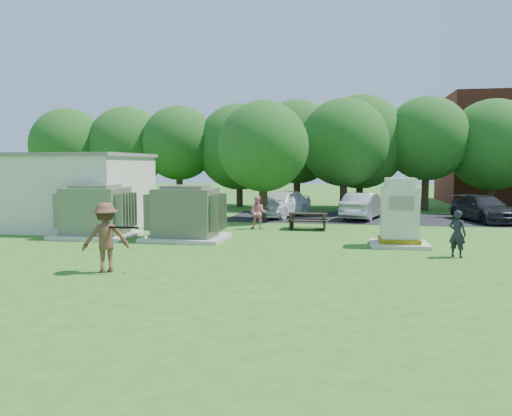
% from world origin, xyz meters
% --- Properties ---
extents(ground, '(120.00, 120.00, 0.00)m').
position_xyz_m(ground, '(0.00, 0.00, 0.00)').
color(ground, '#2D6619').
rests_on(ground, ground).
extents(service_building, '(10.00, 5.00, 3.20)m').
position_xyz_m(service_building, '(-11.00, 7.00, 1.60)').
color(service_building, beige).
rests_on(service_building, ground).
extents(service_building_roof, '(10.20, 5.20, 0.15)m').
position_xyz_m(service_building_roof, '(-11.00, 7.00, 3.27)').
color(service_building_roof, slate).
rests_on(service_building_roof, service_building).
extents(parking_strip, '(20.00, 6.00, 0.01)m').
position_xyz_m(parking_strip, '(7.00, 13.50, 0.01)').
color(parking_strip, '#232326').
rests_on(parking_strip, ground).
extents(transformer_left, '(3.00, 2.40, 2.07)m').
position_xyz_m(transformer_left, '(-6.50, 4.50, 0.97)').
color(transformer_left, beige).
rests_on(transformer_left, ground).
extents(transformer_right, '(3.00, 2.40, 2.07)m').
position_xyz_m(transformer_right, '(-2.80, 4.50, 0.97)').
color(transformer_right, beige).
rests_on(transformer_right, ground).
extents(generator_cabinet, '(1.97, 1.61, 2.39)m').
position_xyz_m(generator_cabinet, '(5.03, 4.39, 1.05)').
color(generator_cabinet, beige).
rests_on(generator_cabinet, ground).
extents(picnic_table, '(1.68, 1.26, 0.72)m').
position_xyz_m(picnic_table, '(1.53, 8.40, 0.45)').
color(picnic_table, black).
rests_on(picnic_table, ground).
extents(batter, '(1.38, 1.22, 1.86)m').
position_xyz_m(batter, '(-3.08, -1.37, 0.93)').
color(batter, brown).
rests_on(batter, ground).
extents(person_by_generator, '(0.64, 0.60, 1.47)m').
position_xyz_m(person_by_generator, '(6.58, 2.54, 0.73)').
color(person_by_generator, black).
rests_on(person_by_generator, ground).
extents(person_at_picnic, '(0.74, 0.59, 1.48)m').
position_xyz_m(person_at_picnic, '(-0.64, 8.04, 0.74)').
color(person_at_picnic, pink).
rests_on(person_at_picnic, ground).
extents(car_white, '(3.21, 4.77, 1.51)m').
position_xyz_m(car_white, '(-0.25, 13.38, 0.75)').
color(car_white, white).
rests_on(car_white, ground).
extents(car_silver_a, '(2.57, 4.43, 1.38)m').
position_xyz_m(car_silver_a, '(4.07, 13.12, 0.69)').
color(car_silver_a, silver).
rests_on(car_silver_a, ground).
extents(car_dark, '(2.97, 4.80, 1.30)m').
position_xyz_m(car_dark, '(9.97, 12.97, 0.65)').
color(car_dark, black).
rests_on(car_dark, ground).
extents(batting_equipment, '(1.16, 0.29, 0.36)m').
position_xyz_m(batting_equipment, '(-2.54, -1.42, 1.17)').
color(batting_equipment, black).
rests_on(batting_equipment, ground).
extents(tree_row, '(41.30, 13.30, 7.30)m').
position_xyz_m(tree_row, '(1.75, 18.50, 4.15)').
color(tree_row, '#47301E').
rests_on(tree_row, ground).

